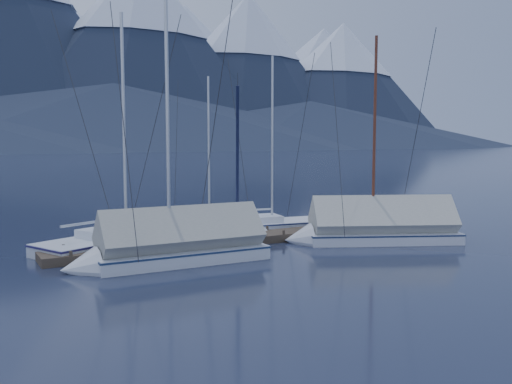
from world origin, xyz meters
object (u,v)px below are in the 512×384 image
sailboat_open_right (281,226)px  person (315,212)px  sailboat_open_left (137,239)px  sailboat_covered_near (369,231)px  sailboat_covered_far (166,250)px  sailboat_open_mid (219,234)px

sailboat_open_right → person: (0.43, -2.30, 0.97)m
sailboat_open_left → sailboat_open_right: sailboat_open_left is taller
sailboat_open_left → sailboat_open_right: size_ratio=1.13×
sailboat_covered_near → sailboat_covered_far: sailboat_covered_far is taller
sailboat_open_right → sailboat_covered_far: bearing=-150.9°
sailboat_open_right → person: 2.53m
sailboat_open_mid → sailboat_open_right: 3.75m
sailboat_open_mid → sailboat_covered_near: (5.28, -4.23, 0.35)m
sailboat_open_mid → sailboat_open_right: sailboat_open_right is taller
sailboat_open_left → sailboat_open_right: (7.42, -0.00, -0.02)m
sailboat_open_mid → person: 4.62m
sailboat_open_left → person: bearing=-16.4°
sailboat_open_right → sailboat_covered_far: size_ratio=0.90×
sailboat_open_mid → person: sailboat_open_mid is taller
sailboat_open_mid → sailboat_open_right: bearing=7.7°
sailboat_covered_far → person: sailboat_covered_far is taller
person → sailboat_covered_near: bearing=-134.8°
sailboat_open_left → sailboat_covered_far: size_ratio=1.02×
sailboat_covered_far → person: (8.11, 1.98, 0.63)m
sailboat_open_left → person: (7.84, -2.30, 0.95)m
sailboat_open_right → person: bearing=-79.5°
sailboat_covered_near → person: (-1.14, 2.43, 0.64)m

